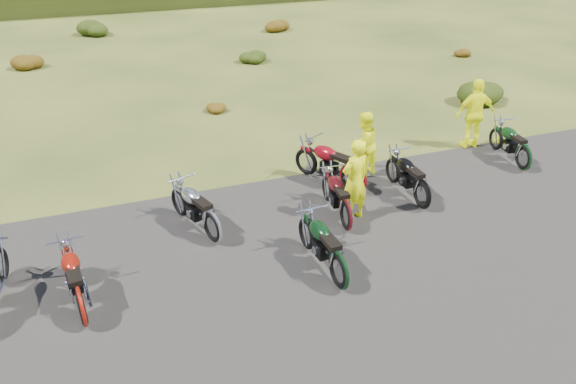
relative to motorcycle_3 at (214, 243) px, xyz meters
name	(u,v)px	position (x,y,z in m)	size (l,w,h in m)	color
ground	(352,268)	(2.24, -1.77, 0.00)	(300.00, 300.00, 0.00)	#334015
gravel_pad	(408,338)	(2.24, -3.77, 0.00)	(20.00, 12.00, 0.04)	black
shrub_2	(26,60)	(-3.96, 14.83, 0.38)	(1.30, 1.30, 0.77)	#69380D
shrub_3	(94,26)	(-1.06, 20.13, 0.46)	(1.56, 1.56, 0.92)	#1E330C
shrub_4	(214,106)	(1.84, 7.43, 0.23)	(0.77, 0.77, 0.45)	#69380D
shrub_5	(252,55)	(4.74, 12.73, 0.31)	(1.03, 1.03, 0.61)	#1E330C
shrub_6	(276,23)	(7.64, 18.03, 0.38)	(1.30, 1.30, 0.77)	#69380D
shrub_7	(483,88)	(10.54, 5.33, 0.46)	(1.56, 1.56, 0.92)	#1E330C
shrub_8	(459,51)	(13.44, 10.63, 0.23)	(0.77, 0.77, 0.45)	#69380D
motorcycle_1	(85,324)	(-2.55, -1.64, 0.00)	(1.95, 0.65, 1.02)	maroon
motorcycle_2	(338,288)	(1.74, -2.21, 0.00)	(2.01, 0.67, 1.05)	black
motorcycle_3	(214,243)	(0.00, 0.00, 0.00)	(1.99, 0.66, 1.04)	#BBBCC0
motorcycle_4	(345,230)	(2.71, -0.49, 0.00)	(1.90, 0.63, 1.00)	#4F0D11
motorcycle_5	(420,209)	(4.68, -0.26, 0.00)	(1.94, 0.65, 1.02)	black
motorcycle_6	(352,194)	(3.56, 0.92, 0.00)	(2.12, 0.71, 1.11)	maroon
motorcycle_7	(521,170)	(8.14, 0.54, 0.00)	(1.89, 0.63, 0.99)	black
person_middle	(355,182)	(3.05, -0.14, 0.92)	(0.67, 0.44, 1.83)	#F8FF0D
person_right_a	(363,146)	(4.19, 1.68, 0.82)	(0.80, 0.62, 1.65)	#F8FF0D
person_right_b	(475,115)	(7.83, 2.23, 0.96)	(1.12, 0.47, 1.91)	#F8FF0D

